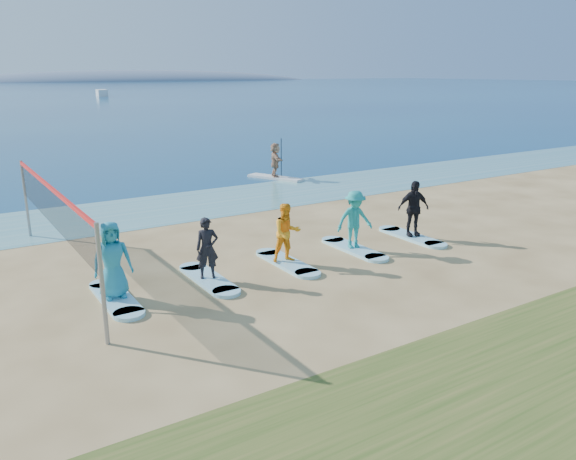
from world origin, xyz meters
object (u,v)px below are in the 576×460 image
student_3 (355,220)px  student_2 (287,233)px  surfboard_2 (287,263)px  surfboard_4 (412,237)px  volleyball_net (51,206)px  boat_offshore_b (102,96)px  paddleboard (275,178)px  surfboard_0 (116,298)px  surfboard_1 (208,279)px  surfboard_3 (354,249)px  student_0 (112,260)px  paddleboarder (275,160)px  student_4 (413,208)px  student_1 (207,248)px

student_3 → student_2: bearing=-167.0°
surfboard_2 → surfboard_4: size_ratio=1.00×
volleyball_net → boat_offshore_b: size_ratio=1.69×
paddleboard → student_2: (-6.40, -11.24, 0.86)m
volleyball_net → surfboard_0: volleyball_net is taller
surfboard_1 → surfboard_3: size_ratio=1.00×
surfboard_2 → surfboard_3: (2.39, 0.00, 0.00)m
student_0 → boat_offshore_b: bearing=79.4°
boat_offshore_b → volleyball_net: bearing=-97.2°
volleyball_net → surfboard_1: (3.20, -2.37, -1.86)m
paddleboarder → paddleboard: bearing=0.0°
surfboard_1 → student_0: bearing=180.0°
student_2 → surfboard_3: student_2 is taller
paddleboard → student_4: 11.40m
surfboard_4 → surfboard_2: bearing=180.0°
surfboard_2 → surfboard_3: 2.39m
paddleboarder → surfboard_4: (-1.62, -11.24, -0.92)m
paddleboarder → student_1: paddleboarder is taller
surfboard_1 → surfboard_4: size_ratio=1.00×
student_0 → student_2: (4.79, 0.00, -0.09)m
surfboard_4 → student_1: bearing=180.0°
paddleboarder → surfboard_4: bearing=-167.4°
surfboard_0 → student_1: (2.39, 0.00, 0.84)m
paddleboarder → surfboard_3: 11.97m
surfboard_0 → student_0: (0.00, 0.00, 0.96)m
student_2 → student_4: student_4 is taller
surfboard_0 → surfboard_2: 4.79m
paddleboard → boat_offshore_b: size_ratio=0.56×
surfboard_0 → student_2: size_ratio=1.33×
paddleboarder → student_3: (-4.01, -11.24, -0.00)m
student_0 → surfboard_1: bearing=3.9°
surfboard_3 → volleyball_net: bearing=163.5°
surfboard_2 → student_3: bearing=0.0°
volleyball_net → paddleboard: volleyball_net is taller
volleyball_net → student_3: size_ratio=5.21×
volleyball_net → surfboard_2: bearing=-23.0°
student_0 → paddleboard: bearing=49.0°
surfboard_1 → surfboard_2: bearing=0.0°
volleyball_net → student_2: volleyball_net is taller
student_0 → surfboard_4: 9.62m
paddleboarder → boat_offshore_b: (17.91, 101.56, -0.96)m
volleyball_net → student_3: (7.98, -2.37, -0.94)m
student_2 → student_4: 4.79m
student_1 → surfboard_4: (7.18, 0.00, -0.84)m
volleyball_net → paddleboarder: volleyball_net is taller
surfboard_2 → student_2: size_ratio=1.33×
volleyball_net → surfboard_0: 3.12m
volleyball_net → surfboard_3: 8.53m
student_4 → surfboard_2: bearing=-161.7°
surfboard_2 → surfboard_4: same height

